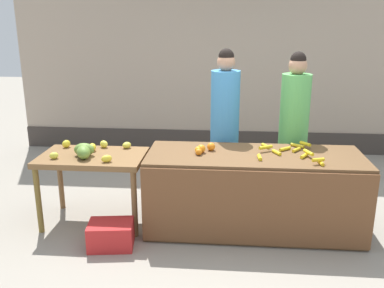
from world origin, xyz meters
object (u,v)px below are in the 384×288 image
object	(u,v)px
vendor_woman_green_shirt	(293,131)
produce_sack	(177,173)
produce_crate	(111,235)
vendor_woman_blue_shirt	(225,128)

from	to	relation	value
vendor_woman_green_shirt	produce_sack	world-z (taller)	vendor_woman_green_shirt
produce_sack	produce_crate	bearing A→B (deg)	-109.18
produce_crate	vendor_woman_green_shirt	bearing A→B (deg)	32.10
vendor_woman_green_shirt	produce_crate	xyz separation A→B (m)	(-1.91, -1.20, -0.81)
vendor_woman_blue_shirt	produce_sack	distance (m)	0.94
vendor_woman_blue_shirt	produce_sack	xyz separation A→B (m)	(-0.61, 0.22, -0.68)
vendor_woman_blue_shirt	produce_sack	world-z (taller)	vendor_woman_blue_shirt
vendor_woman_green_shirt	produce_crate	distance (m)	2.40
vendor_woman_blue_shirt	produce_crate	distance (m)	1.83
vendor_woman_green_shirt	produce_sack	bearing A→B (deg)	171.04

